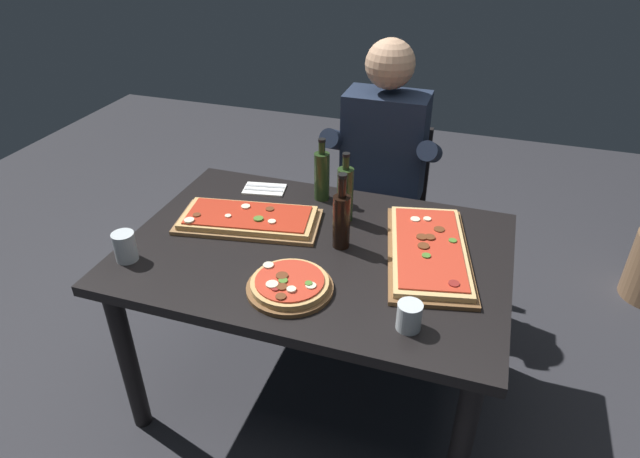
{
  "coord_description": "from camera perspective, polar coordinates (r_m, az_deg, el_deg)",
  "views": [
    {
      "loc": [
        0.54,
        -1.58,
        1.86
      ],
      "look_at": [
        0.0,
        0.05,
        0.79
      ],
      "focal_mm": 30.52,
      "sensor_mm": 36.0,
      "label": 1
    }
  ],
  "objects": [
    {
      "name": "diner_chair",
      "position": [
        2.84,
        6.68,
        2.73
      ],
      "size": [
        0.44,
        0.44,
        0.87
      ],
      "color": "black",
      "rests_on": "ground_plane"
    },
    {
      "name": "vinegar_bottle_green",
      "position": [
        2.28,
        0.19,
        5.71
      ],
      "size": [
        0.06,
        0.06,
        0.27
      ],
      "color": "#233819",
      "rests_on": "dining_table"
    },
    {
      "name": "tumbler_near_camera",
      "position": [
        1.66,
        9.34,
        -9.01
      ],
      "size": [
        0.08,
        0.08,
        0.09
      ],
      "color": "silver",
      "rests_on": "dining_table"
    },
    {
      "name": "wine_bottle_dark",
      "position": [
        1.96,
        2.27,
        1.07
      ],
      "size": [
        0.06,
        0.06,
        0.3
      ],
      "color": "black",
      "rests_on": "dining_table"
    },
    {
      "name": "napkin_cutlery_set",
      "position": [
        2.41,
        -5.84,
        4.18
      ],
      "size": [
        0.2,
        0.14,
        0.01
      ],
      "color": "white",
      "rests_on": "dining_table"
    },
    {
      "name": "seated_diner",
      "position": [
        2.61,
        6.45,
        6.4
      ],
      "size": [
        0.53,
        0.41,
        1.33
      ],
      "color": "#23232D",
      "rests_on": "ground_plane"
    },
    {
      "name": "ground_plane",
      "position": [
        2.5,
        -0.37,
        -16.13
      ],
      "size": [
        6.4,
        6.4,
        0.0
      ],
      "primitive_type": "plane",
      "color": "#2D2D33"
    },
    {
      "name": "pizza_rectangular_left",
      "position": [
        2.0,
        11.3,
        -2.22
      ],
      "size": [
        0.41,
        0.65,
        0.05
      ],
      "color": "brown",
      "rests_on": "dining_table"
    },
    {
      "name": "dining_table",
      "position": [
        2.07,
        -0.44,
        -4.11
      ],
      "size": [
        1.4,
        0.96,
        0.74
      ],
      "color": "black",
      "rests_on": "ground_plane"
    },
    {
      "name": "pizza_round_far",
      "position": [
        1.8,
        -3.15,
        -5.91
      ],
      "size": [
        0.29,
        0.29,
        0.05
      ],
      "color": "brown",
      "rests_on": "dining_table"
    },
    {
      "name": "tumbler_far_side",
      "position": [
        2.04,
        -19.76,
        -1.75
      ],
      "size": [
        0.08,
        0.08,
        0.11
      ],
      "color": "silver",
      "rests_on": "dining_table"
    },
    {
      "name": "pizza_rectangular_front",
      "position": [
        2.16,
        -7.5,
        1.02
      ],
      "size": [
        0.59,
        0.35,
        0.05
      ],
      "color": "olive",
      "rests_on": "dining_table"
    },
    {
      "name": "oil_bottle_amber",
      "position": [
        2.13,
        2.66,
        3.78
      ],
      "size": [
        0.06,
        0.06,
        0.29
      ],
      "color": "#233819",
      "rests_on": "dining_table"
    }
  ]
}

